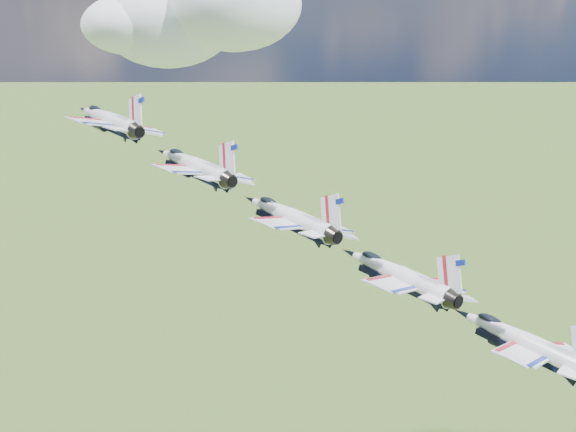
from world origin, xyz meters
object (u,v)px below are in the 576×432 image
object	(u,v)px
jet_2	(288,216)
jet_1	(193,165)
jet_4	(520,340)
jet_0	(108,119)
jet_3	(396,274)

from	to	relation	value
jet_2	jet_1	bearing A→B (deg)	109.35
jet_1	jet_2	xyz separation A→B (m)	(8.41, -9.04, -3.45)
jet_2	jet_4	size ratio (longest dim) A/B	1.00
jet_1	jet_0	bearing A→B (deg)	109.35
jet_4	jet_3	bearing A→B (deg)	109.35
jet_2	jet_3	xyz separation A→B (m)	(8.41, -9.04, -3.45)
jet_4	jet_0	bearing A→B (deg)	109.35
jet_0	jet_3	xyz separation A→B (m)	(25.24, -27.12, -10.36)
jet_1	jet_4	bearing A→B (deg)	-70.65
jet_3	jet_2	bearing A→B (deg)	109.35
jet_0	jet_4	size ratio (longest dim) A/B	1.00
jet_1	jet_4	xyz separation A→B (m)	(25.24, -27.12, -10.36)
jet_3	jet_4	bearing A→B (deg)	-70.65
jet_4	jet_1	bearing A→B (deg)	109.35
jet_2	jet_4	distance (m)	25.65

